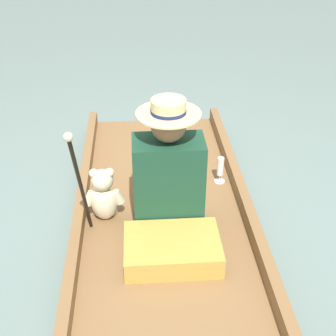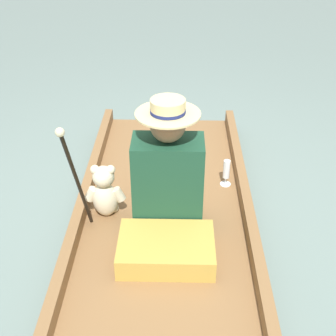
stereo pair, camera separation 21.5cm
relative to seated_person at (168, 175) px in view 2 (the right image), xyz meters
name	(u,v)px [view 2 (the right image)]	position (x,y,z in m)	size (l,w,h in m)	color
ground_plane	(165,218)	(-0.02, 0.10, -0.40)	(16.00, 16.00, 0.00)	slate
punt_boat	(165,210)	(-0.02, 0.10, -0.34)	(1.09, 2.44, 0.20)	brown
seat_cushion	(166,249)	(0.00, -0.39, -0.23)	(0.52, 0.37, 0.13)	#B7933D
seated_person	(168,175)	(0.00, 0.00, 0.00)	(0.40, 0.77, 0.81)	white
teddy_bear	(105,192)	(-0.38, -0.01, -0.12)	(0.25, 0.15, 0.36)	beige
wine_glass	(226,171)	(0.38, 0.34, -0.18)	(0.07, 0.07, 0.19)	silver
walking_cane	(75,176)	(-0.47, -0.33, 0.20)	(0.04, 0.45, 0.86)	black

